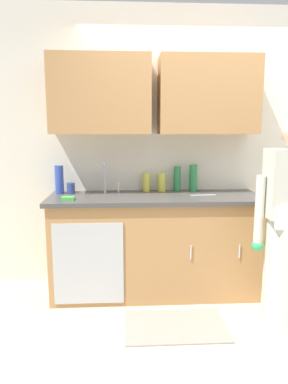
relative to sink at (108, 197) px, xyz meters
The scene contains 15 objects.
ground_plane 1.52m from the sink, 35.71° to the right, with size 9.00×9.00×0.00m, color beige.
kitchen_wall_with_uppers 1.05m from the sink, 18.80° to the left, with size 4.80×0.44×2.70m.
counter_cabinet 0.64m from the sink, ahead, with size 1.90×0.62×0.90m.
countertop 0.43m from the sink, ahead, with size 1.96×0.66×0.04m, color #474442.
sink is the anchor object (origin of this frame).
person_at_sink 1.57m from the sink, 24.62° to the right, with size 0.55×0.34×1.62m.
floor_mat 1.25m from the sink, 50.38° to the right, with size 0.80×0.50×0.01m, color gray.
bottle_dish_liquid 0.86m from the sink, 14.35° to the left, with size 0.08×0.08×0.26m, color #2D8C4C.
bottle_soap 0.44m from the sink, 32.43° to the left, with size 0.07×0.07×0.18m, color #D8D14C.
bottle_cleaner_spray 0.57m from the sink, 23.25° to the left, with size 0.08×0.08×0.18m, color #D8D14C.
bottle_water_short 0.72m from the sink, 19.12° to the left, with size 0.07×0.07×0.24m, color #2D8C4C.
bottle_water_tall 0.51m from the sink, 163.08° to the left, with size 0.08×0.08×0.27m, color #334CB2.
cup_by_sink 0.39m from the sink, 158.55° to the left, with size 0.08×0.08×0.10m, color #33478C.
knife_on_counter 0.87m from the sink, ahead, with size 0.24×0.02×0.01m, color silver.
sponge 0.39m from the sink, 152.04° to the right, with size 0.11×0.07×0.03m, color #4CBF4C.
Camera 1 is at (-0.84, -2.52, 1.54)m, focal length 33.28 mm.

